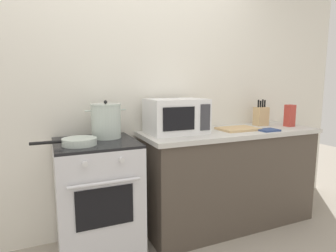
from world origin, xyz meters
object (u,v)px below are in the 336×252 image
pasta_box (290,116)px  knife_block (261,116)px  frying_pan (78,142)px  cutting_board (238,129)px  microwave (176,116)px  oven_mitt (268,130)px  stove (98,199)px  stock_pot (106,121)px

pasta_box → knife_block: bearing=142.0°
frying_pan → cutting_board: size_ratio=1.22×
microwave → pasta_box: 1.22m
frying_pan → oven_mitt: (1.67, -0.07, -0.02)m
stove → cutting_board: (1.32, 0.00, 0.47)m
stove → microwave: microwave is taller
stove → stock_pot: bearing=44.7°
stock_pot → microwave: size_ratio=0.64×
cutting_board → microwave: bearing=172.7°
knife_block → oven_mitt: knife_block is taller
knife_block → pasta_box: bearing=-38.0°
stove → frying_pan: 0.51m
frying_pan → pasta_box: bearing=1.7°
cutting_board → frying_pan: bearing=-176.4°
microwave → knife_block: size_ratio=1.86×
stock_pot → cutting_board: (1.21, -0.10, -0.13)m
frying_pan → pasta_box: (2.06, 0.06, 0.08)m
pasta_box → oven_mitt: bearing=-161.8°
cutting_board → knife_block: 0.43m
stock_pot → knife_block: (1.61, 0.04, -0.04)m
stock_pot → frying_pan: 0.33m
knife_block → pasta_box: 0.28m
stock_pot → cutting_board: stock_pot is taller
frying_pan → knife_block: size_ratio=1.63×
stock_pot → oven_mitt: 1.46m
frying_pan → knife_block: knife_block is taller
stove → knife_block: (1.71, 0.14, 0.56)m
cutting_board → knife_block: knife_block is taller
stove → oven_mitt: size_ratio=5.11×
cutting_board → pasta_box: size_ratio=1.64×
frying_pan → microwave: bearing=11.3°
frying_pan → knife_block: (1.84, 0.23, 0.07)m
stock_pot → cutting_board: bearing=-4.9°
stove → oven_mitt: (1.53, -0.16, 0.47)m
oven_mitt → microwave: bearing=163.9°
stove → oven_mitt: bearing=-5.9°
stock_pot → oven_mitt: stock_pot is taller
stock_pot → cutting_board: 1.22m
frying_pan → cutting_board: bearing=3.6°
oven_mitt → stove: bearing=174.1°
frying_pan → cutting_board: 1.45m
stove → pasta_box: bearing=-0.9°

